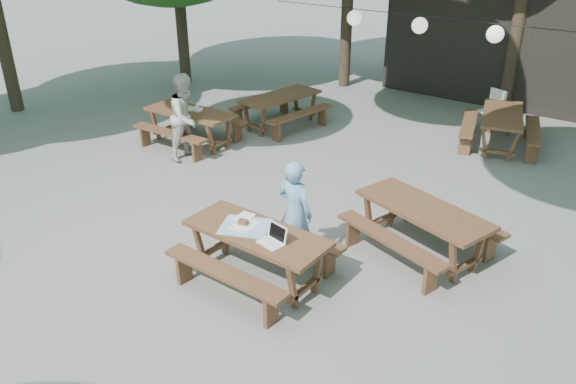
{
  "coord_description": "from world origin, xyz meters",
  "views": [
    {
      "loc": [
        4.86,
        -5.45,
        4.51
      ],
      "look_at": [
        0.68,
        0.15,
        1.05
      ],
      "focal_mm": 35.0,
      "sensor_mm": 36.0,
      "label": 1
    }
  ],
  "objects_px": {
    "main_picnic_table": "(257,254)",
    "second_person": "(187,117)",
    "picnic_table_nw": "(191,127)",
    "plastic_chair": "(490,117)",
    "woman": "(295,212)"
  },
  "relations": [
    {
      "from": "main_picnic_table",
      "to": "second_person",
      "type": "relative_size",
      "value": 1.14
    },
    {
      "from": "main_picnic_table",
      "to": "picnic_table_nw",
      "type": "relative_size",
      "value": 0.98
    },
    {
      "from": "main_picnic_table",
      "to": "second_person",
      "type": "bearing_deg",
      "value": 147.22
    },
    {
      "from": "woman",
      "to": "second_person",
      "type": "relative_size",
      "value": 0.88
    },
    {
      "from": "main_picnic_table",
      "to": "second_person",
      "type": "distance_m",
      "value": 4.63
    },
    {
      "from": "picnic_table_nw",
      "to": "woman",
      "type": "height_order",
      "value": "woman"
    },
    {
      "from": "woman",
      "to": "picnic_table_nw",
      "type": "bearing_deg",
      "value": -24.62
    },
    {
      "from": "picnic_table_nw",
      "to": "plastic_chair",
      "type": "distance_m",
      "value": 6.89
    },
    {
      "from": "woman",
      "to": "second_person",
      "type": "distance_m",
      "value": 4.37
    },
    {
      "from": "picnic_table_nw",
      "to": "woman",
      "type": "xyz_separation_m",
      "value": [
        4.5,
        -2.35,
        0.38
      ]
    },
    {
      "from": "main_picnic_table",
      "to": "picnic_table_nw",
      "type": "height_order",
      "value": "same"
    },
    {
      "from": "picnic_table_nw",
      "to": "plastic_chair",
      "type": "bearing_deg",
      "value": 42.47
    },
    {
      "from": "woman",
      "to": "plastic_chair",
      "type": "xyz_separation_m",
      "value": [
        0.36,
        7.23,
        -0.51
      ]
    },
    {
      "from": "picnic_table_nw",
      "to": "plastic_chair",
      "type": "xyz_separation_m",
      "value": [
        4.86,
        4.88,
        -0.13
      ]
    },
    {
      "from": "main_picnic_table",
      "to": "plastic_chair",
      "type": "bearing_deg",
      "value": 86.57
    }
  ]
}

